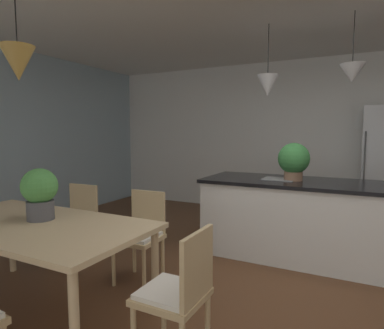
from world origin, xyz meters
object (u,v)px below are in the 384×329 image
(chair_far_right, at_px, (141,233))
(kitchen_island, at_px, (303,219))
(potted_plant_on_island, at_px, (294,160))
(dining_table, at_px, (32,230))
(chair_far_left, at_px, (76,222))
(potted_plant_on_table, at_px, (40,191))
(chair_kitchen_end, at_px, (179,291))

(chair_far_right, height_order, kitchen_island, kitchen_island)
(chair_far_right, xyz_separation_m, kitchen_island, (1.32, 1.33, -0.01))
(kitchen_island, bearing_deg, potted_plant_on_island, -180.00)
(kitchen_island, height_order, potted_plant_on_island, potted_plant_on_island)
(kitchen_island, bearing_deg, dining_table, -128.65)
(chair_far_left, height_order, potted_plant_on_table, potted_plant_on_table)
(chair_kitchen_end, bearing_deg, potted_plant_on_table, 176.22)
(chair_far_left, xyz_separation_m, potted_plant_on_island, (2.07, 1.33, 0.66))
(chair_far_right, xyz_separation_m, potted_plant_on_island, (1.19, 1.33, 0.66))
(chair_far_right, xyz_separation_m, chair_kitchen_end, (0.91, -0.87, 0.00))
(chair_far_right, relative_size, kitchen_island, 0.38)
(chair_far_right, relative_size, chair_kitchen_end, 1.00)
(chair_far_left, bearing_deg, potted_plant_on_island, 32.61)
(chair_far_left, relative_size, potted_plant_on_island, 2.01)
(dining_table, bearing_deg, potted_plant_on_island, 53.33)
(kitchen_island, bearing_deg, chair_far_left, -148.85)
(chair_kitchen_end, bearing_deg, dining_table, 179.98)
(dining_table, relative_size, chair_kitchen_end, 2.24)
(chair_far_right, xyz_separation_m, potted_plant_on_table, (-0.44, -0.78, 0.50))
(chair_kitchen_end, relative_size, kitchen_island, 0.38)
(dining_table, xyz_separation_m, chair_kitchen_end, (1.35, -0.00, -0.20))
(chair_far_right, height_order, potted_plant_on_island, potted_plant_on_island)
(kitchen_island, relative_size, potted_plant_on_island, 5.26)
(kitchen_island, relative_size, potted_plant_on_table, 5.39)
(chair_far_right, bearing_deg, potted_plant_on_island, 48.00)
(chair_kitchen_end, distance_m, kitchen_island, 2.23)
(chair_kitchen_end, height_order, potted_plant_on_island, potted_plant_on_island)
(chair_far_left, distance_m, kitchen_island, 2.56)
(chair_kitchen_end, distance_m, chair_far_left, 1.99)
(potted_plant_on_island, xyz_separation_m, potted_plant_on_table, (-1.63, -2.10, -0.16))
(chair_kitchen_end, bearing_deg, chair_far_left, 154.18)
(chair_kitchen_end, distance_m, potted_plant_on_table, 1.44)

